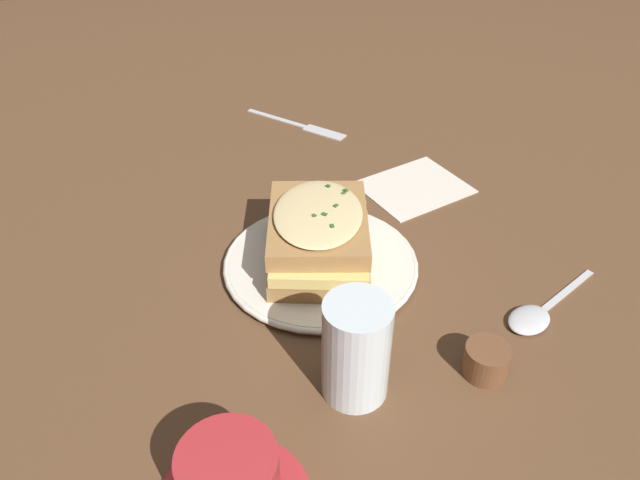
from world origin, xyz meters
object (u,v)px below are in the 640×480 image
at_px(fork, 306,127).
at_px(condiment_pot, 486,360).
at_px(water_glass, 356,350).
at_px(sandwich, 319,235).
at_px(spoon, 534,316).
at_px(napkin, 414,187).
at_px(dinner_plate, 320,261).

height_order(fork, condiment_pot, condiment_pot).
relative_size(fork, condiment_pot, 3.36).
xyz_separation_m(water_glass, condiment_pot, (0.13, -0.00, -0.04)).
height_order(sandwich, fork, sandwich).
distance_m(spoon, napkin, 0.29).
bearing_deg(condiment_pot, spoon, 36.53).
relative_size(sandwich, spoon, 1.21).
bearing_deg(water_glass, napkin, 63.94).
bearing_deg(dinner_plate, water_glass, -90.00).
bearing_deg(spoon, water_glass, 74.06).
bearing_deg(water_glass, spoon, 15.02).
xyz_separation_m(dinner_plate, sandwich, (-0.00, 0.00, 0.04)).
bearing_deg(spoon, dinner_plate, 27.64).
height_order(fork, spoon, spoon).
bearing_deg(napkin, dinner_plate, -138.19).
relative_size(water_glass, fork, 0.72).
bearing_deg(dinner_plate, fork, 83.47).
relative_size(sandwich, napkin, 1.26).
distance_m(dinner_plate, sandwich, 0.04).
bearing_deg(napkin, water_glass, -116.06).
relative_size(spoon, condiment_pot, 3.23).
height_order(sandwich, condiment_pot, sandwich).
height_order(dinner_plate, water_glass, water_glass).
relative_size(fork, napkin, 1.08).
relative_size(napkin, condiment_pot, 3.10).
bearing_deg(water_glass, fork, 85.72).
xyz_separation_m(dinner_plate, water_glass, (-0.00, -0.19, 0.05)).
distance_m(dinner_plate, water_glass, 0.20).
xyz_separation_m(water_glass, spoon, (0.22, 0.06, -0.05)).
relative_size(fork, spoon, 1.04).
height_order(spoon, condiment_pot, condiment_pot).
xyz_separation_m(spoon, napkin, (-0.05, 0.28, -0.00)).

